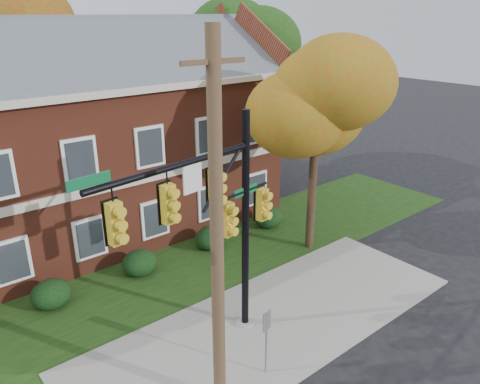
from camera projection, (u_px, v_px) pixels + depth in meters
ground at (294, 337)px, 15.23m from camera, size 120.00×120.00×0.00m
sidewalk at (273, 322)px, 15.93m from camera, size 14.00×5.00×0.08m
grass_strip at (191, 265)px, 19.55m from camera, size 30.00×6.00×0.04m
apartment_building at (75, 130)px, 20.86m from camera, size 18.80×8.80×9.74m
hedge_left at (51, 294)px, 16.61m from camera, size 1.40×1.26×1.05m
hedge_center at (140, 263)px, 18.68m from camera, size 1.40×1.26×1.05m
hedge_right at (210, 238)px, 20.75m from camera, size 1.40×1.26×1.05m
hedge_far_right at (268, 217)px, 22.82m from camera, size 1.40×1.26×1.05m
tree_near_right at (324, 98)px, 18.70m from camera, size 4.50×4.25×8.58m
tree_right_rear at (255, 45)px, 27.04m from camera, size 6.30×5.95×10.62m
tree_far_rear at (37, 32)px, 25.92m from camera, size 6.84×6.46×11.52m
traffic_signal at (215, 214)px, 13.26m from camera, size 6.54×1.12×7.35m
utility_pole at (217, 240)px, 10.93m from camera, size 1.52×0.35×9.73m
sign_post at (266, 333)px, 13.16m from camera, size 0.32×0.09×2.17m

